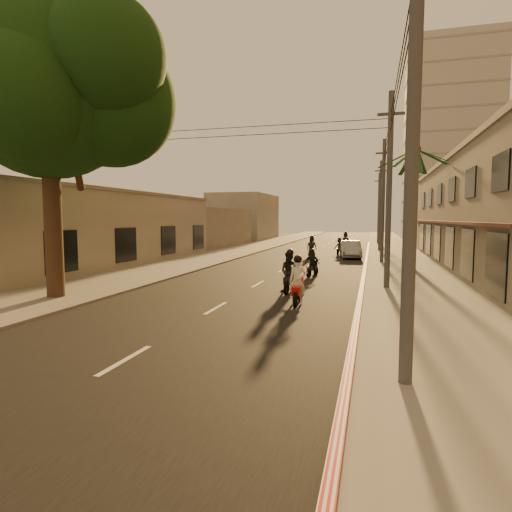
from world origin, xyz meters
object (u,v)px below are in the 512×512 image
object	(u,v)px
broadleaf_tree	(58,88)
scooter_mid_b	(312,264)
scooter_mid_a	(290,273)
scooter_far_c	(345,242)
palm_tree	(416,156)
scooter_red	(298,283)
scooter_far_b	(339,247)
parked_car	(351,249)
scooter_far_a	(312,247)

from	to	relation	value
broadleaf_tree	scooter_mid_b	bearing A→B (deg)	47.11
scooter_mid_a	scooter_far_c	world-z (taller)	scooter_far_c
palm_tree	scooter_red	bearing A→B (deg)	-112.69
scooter_far_b	parked_car	world-z (taller)	scooter_far_b
broadleaf_tree	scooter_far_b	world-z (taller)	broadleaf_tree
broadleaf_tree	scooter_mid_b	xyz separation A→B (m)	(8.84, 9.51, -7.75)
palm_tree	scooter_red	size ratio (longest dim) A/B	4.18
scooter_mid_b	scooter_red	bearing A→B (deg)	-71.72
broadleaf_tree	scooter_mid_b	distance (m)	15.12
scooter_far_a	scooter_far_b	bearing A→B (deg)	34.18
broadleaf_tree	scooter_far_c	bearing A→B (deg)	71.88
scooter_mid_a	palm_tree	bearing A→B (deg)	62.06
scooter_red	scooter_far_c	size ratio (longest dim) A/B	0.97
scooter_mid_a	scooter_far_c	xyz separation A→B (m)	(0.90, 25.17, 0.01)
scooter_far_a	scooter_far_b	distance (m)	3.45
scooter_mid_a	parked_car	world-z (taller)	scooter_mid_a
scooter_red	scooter_far_a	distance (m)	20.50
scooter_mid_a	scooter_far_a	size ratio (longest dim) A/B	1.07
scooter_far_a	palm_tree	bearing A→B (deg)	-63.90
scooter_mid_b	scooter_far_c	xyz separation A→B (m)	(0.68, 19.56, 0.17)
scooter_mid_b	scooter_far_c	bearing A→B (deg)	102.39
palm_tree	scooter_far_a	distance (m)	12.58
broadleaf_tree	scooter_far_b	xyz separation A→B (m)	(9.27, 24.45, -7.74)
scooter_far_a	parked_car	world-z (taller)	scooter_far_a
scooter_red	scooter_far_b	bearing A→B (deg)	88.22
scooter_mid_a	scooter_far_b	bearing A→B (deg)	91.30
scooter_mid_b	scooter_far_b	distance (m)	14.94
scooter_far_b	broadleaf_tree	bearing A→B (deg)	-99.77
scooter_mid_a	scooter_mid_b	size ratio (longest dim) A/B	1.25
scooter_far_b	scooter_mid_b	bearing A→B (deg)	-80.65
scooter_mid_a	parked_car	xyz separation A→B (m)	(1.79, 17.73, -0.16)
palm_tree	scooter_mid_a	bearing A→B (deg)	-121.05
scooter_red	scooter_far_c	xyz separation A→B (m)	(0.12, 27.69, 0.05)
scooter_red	scooter_mid_a	world-z (taller)	scooter_mid_a
palm_tree	parked_car	distance (m)	10.92
scooter_red	broadleaf_tree	bearing A→B (deg)	-173.74
scooter_far_a	scooter_far_b	world-z (taller)	scooter_far_a
broadleaf_tree	scooter_far_a	world-z (taller)	broadleaf_tree
broadleaf_tree	scooter_far_c	world-z (taller)	broadleaf_tree
parked_car	scooter_far_a	bearing A→B (deg)	170.79
scooter_mid_b	parked_car	world-z (taller)	scooter_mid_b
scooter_mid_b	parked_car	distance (m)	12.21
broadleaf_tree	scooter_far_a	xyz separation A→B (m)	(7.12, 21.75, -7.63)
parked_car	broadleaf_tree	bearing A→B (deg)	-122.68
broadleaf_tree	palm_tree	xyz separation A→B (m)	(14.61, 13.86, -1.33)
scooter_far_b	scooter_red	bearing A→B (deg)	-78.70
scooter_mid_b	scooter_far_b	world-z (taller)	scooter_far_b
scooter_far_b	scooter_far_c	xyz separation A→B (m)	(0.25, 4.62, 0.16)
scooter_red	scooter_far_a	bearing A→B (deg)	94.27
palm_tree	scooter_mid_a	world-z (taller)	palm_tree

